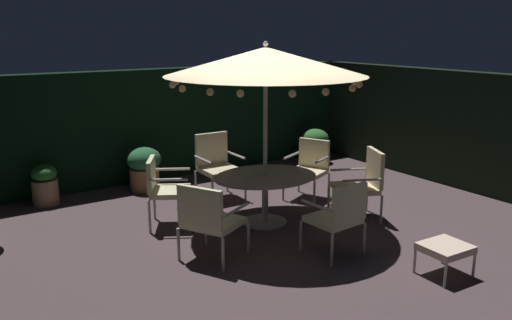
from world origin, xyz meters
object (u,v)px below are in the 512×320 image
(patio_chair_northeast, at_px, (209,217))
(patio_chair_east, at_px, (339,214))
(patio_dining_table, at_px, (265,185))
(ottoman_footrest, at_px, (445,249))
(patio_chair_southwest, at_px, (217,162))
(patio_umbrella, at_px, (266,62))
(patio_chair_southeast, at_px, (363,181))
(patio_chair_north, at_px, (164,186))
(patio_chair_south, at_px, (309,165))
(potted_plant_left_near, at_px, (144,167))
(potted_plant_back_center, at_px, (45,184))
(potted_plant_front_corner, at_px, (315,144))

(patio_chair_northeast, relative_size, patio_chair_east, 1.02)
(patio_dining_table, distance_m, patio_chair_northeast, 1.42)
(patio_chair_east, height_order, ottoman_footrest, patio_chair_east)
(patio_chair_southwest, relative_size, ottoman_footrest, 2.00)
(patio_umbrella, distance_m, patio_chair_southeast, 2.22)
(patio_chair_north, xyz_separation_m, patio_chair_east, (1.33, -2.11, -0.05))
(patio_chair_north, bearing_deg, patio_chair_east, -57.74)
(patio_dining_table, bearing_deg, patio_chair_southwest, 88.92)
(patio_chair_southeast, height_order, patio_chair_south, patio_chair_southeast)
(patio_dining_table, relative_size, patio_chair_north, 1.56)
(patio_chair_southeast, height_order, potted_plant_left_near, patio_chair_southeast)
(patio_chair_north, height_order, patio_chair_southwest, patio_chair_southwest)
(patio_chair_north, xyz_separation_m, patio_chair_southeast, (2.52, -1.30, -0.02))
(patio_chair_southwest, bearing_deg, patio_chair_southeast, -57.98)
(patio_dining_table, distance_m, potted_plant_left_near, 2.59)
(patio_dining_table, height_order, patio_chair_east, patio_chair_east)
(potted_plant_back_center, bearing_deg, patio_dining_table, -47.20)
(patio_chair_northeast, relative_size, patio_chair_southwest, 0.91)
(patio_umbrella, distance_m, patio_chair_south, 2.23)
(patio_umbrella, bearing_deg, patio_chair_south, 24.88)
(potted_plant_back_center, height_order, potted_plant_left_near, potted_plant_left_near)
(patio_chair_southwest, bearing_deg, potted_plant_left_near, 129.03)
(patio_chair_northeast, relative_size, ottoman_footrest, 1.82)
(patio_chair_north, bearing_deg, patio_chair_northeast, -91.45)
(patio_chair_north, xyz_separation_m, potted_plant_back_center, (-1.18, 1.89, -0.25))
(potted_plant_back_center, bearing_deg, patio_chair_southwest, -25.63)
(patio_chair_north, relative_size, patio_chair_southwest, 0.93)
(patio_chair_east, xyz_separation_m, ottoman_footrest, (0.63, -1.05, -0.22))
(potted_plant_back_center, distance_m, potted_plant_left_near, 1.60)
(patio_chair_south, height_order, ottoman_footrest, patio_chair_south)
(patio_chair_east, bearing_deg, patio_umbrella, 94.32)
(patio_chair_east, height_order, potted_plant_back_center, patio_chair_east)
(patio_chair_northeast, distance_m, patio_chair_southwest, 2.45)
(patio_chair_east, relative_size, patio_chair_southeast, 0.92)
(patio_chair_east, relative_size, patio_chair_south, 0.98)
(potted_plant_left_near, xyz_separation_m, potted_plant_front_corner, (3.70, -0.08, -0.03))
(patio_chair_southwest, height_order, potted_plant_front_corner, patio_chair_southwest)
(patio_chair_southwest, bearing_deg, patio_chair_northeast, -121.62)
(ottoman_footrest, xyz_separation_m, potted_plant_front_corner, (2.16, 4.84, 0.06))
(patio_chair_southeast, bearing_deg, potted_plant_back_center, 139.18)
(patio_dining_table, distance_m, patio_chair_south, 1.41)
(patio_chair_south, bearing_deg, patio_chair_north, 177.63)
(patio_dining_table, height_order, patio_chair_north, patio_chair_north)
(patio_dining_table, bearing_deg, ottoman_footrest, -73.28)
(patio_chair_northeast, bearing_deg, patio_chair_east, -28.77)
(patio_chair_northeast, bearing_deg, ottoman_footrest, -42.03)
(patio_umbrella, bearing_deg, patio_chair_southwest, 88.92)
(patio_chair_east, xyz_separation_m, potted_plant_left_near, (-0.91, 3.86, -0.13))
(ottoman_footrest, distance_m, potted_plant_front_corner, 5.30)
(patio_dining_table, xyz_separation_m, potted_plant_left_near, (-0.81, 2.46, -0.16))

